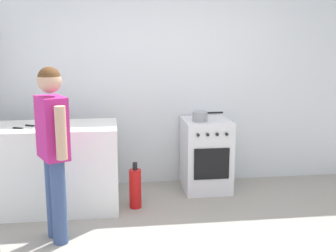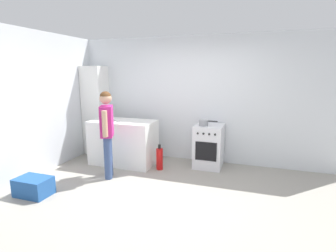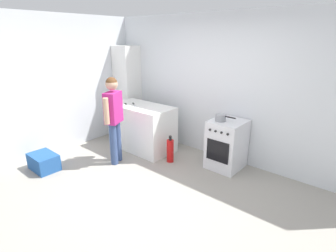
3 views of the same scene
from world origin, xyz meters
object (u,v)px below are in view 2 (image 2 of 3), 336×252
Objects in this scene: pot at (204,123)px; recycling_crate_lower at (34,186)px; larder_cabinet at (96,111)px; knife_carving at (115,121)px; knife_paring at (106,121)px; person at (107,128)px; fire_extinguisher at (160,159)px; oven_left at (209,146)px.

recycling_crate_lower is (-2.23, -2.04, -0.77)m from pot.
recycling_crate_lower is 0.26× the size of larder_cabinet.
knife_carving reaches higher than recycling_crate_lower.
person is at bearing -57.53° from knife_paring.
pot is 0.23× the size of person.
knife_paring is (-1.90, -0.42, -0.00)m from pot.
fire_extinguisher is 2.20m from recycling_crate_lower.
knife_carving and knife_paring have the same top height.
larder_cabinet is at bearing 98.33° from recycling_crate_lower.
knife_paring is 0.10× the size of larder_cabinet.
fire_extinguisher is 0.25× the size of larder_cabinet.
oven_left is 1.96m from knife_carving.
oven_left is 1.01m from fire_extinguisher.
pot is at bearing 26.33° from fire_extinguisher.
recycling_crate_lower is at bearing -137.58° from pot.
oven_left is 2.37× the size of pot.
pot reaches higher than oven_left.
knife_paring reaches higher than fire_extinguisher.
larder_cabinet is (-0.80, 0.53, 0.10)m from knife_carving.
knife_carving is 0.57× the size of recycling_crate_lower.
person reaches higher than pot.
oven_left is 0.50m from pot.
pot reaches higher than recycling_crate_lower.
pot is 0.72× the size of fire_extinguisher.
knife_carving is 0.17m from knife_paring.
knife_paring is 0.73m from person.
larder_cabinet is at bearing 136.81° from knife_paring.
knife_carving is at bearing -33.63° from larder_cabinet.
oven_left is 0.55× the size of person.
recycling_crate_lower is (-2.32, -2.13, -0.29)m from oven_left.
knife_carving is 0.19× the size of person.
knife_carving is 1.49× the size of knife_paring.
knife_carving reaches higher than oven_left.
larder_cabinet is at bearing 146.37° from knife_carving.
knife_carving is (-1.75, -0.33, -0.00)m from pot.
person is 2.98× the size of recycling_crate_lower.
pot reaches higher than knife_paring.
fire_extinguisher is (1.13, 0.03, -0.69)m from knife_paring.
knife_carving is at bearing 177.18° from fire_extinguisher.
pot is 1.79m from knife_carving.
larder_cabinet reaches higher than knife_paring.
person is at bearing -145.53° from pot.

